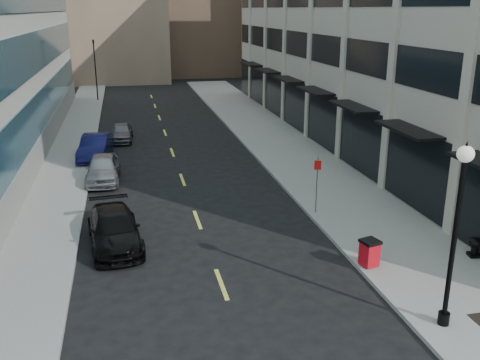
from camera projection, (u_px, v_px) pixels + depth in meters
name	position (u px, v px, depth m)	size (l,w,h in m)	color
sidewalk_right	(311.00, 170.00, 30.98)	(5.00, 80.00, 0.15)	gray
sidewalk_left	(59.00, 186.00, 28.16)	(3.00, 80.00, 0.15)	gray
building_right	(413.00, 9.00, 36.66)	(15.30, 46.50, 18.25)	#B4A898
skyline_stone	(274.00, 1.00, 72.85)	(10.00, 14.00, 20.00)	#B4A898
road_centerline	(189.00, 198.00, 26.70)	(0.15, 68.20, 0.01)	#D8CC4C
traffic_signal	(93.00, 44.00, 52.68)	(0.66, 0.66, 6.98)	black
car_black_pickup	(114.00, 229.00, 21.12)	(1.93, 4.75, 1.38)	black
car_silver_sedan	(103.00, 168.00, 29.01)	(1.74, 4.33, 1.48)	gray
car_blue_sedan	(96.00, 147.00, 33.37)	(1.61, 4.62, 1.52)	#121346
car_grey_sedan	(122.00, 132.00, 37.95)	(1.51, 3.74, 1.28)	slate
trash_bin	(369.00, 252.00, 19.15)	(0.75, 0.76, 1.00)	red
lamppost	(457.00, 222.00, 14.75)	(0.46, 0.46, 5.54)	black
sign_post	(317.00, 177.00, 23.86)	(0.29, 0.16, 2.63)	slate
urn_planter	(475.00, 245.00, 19.91)	(0.56, 0.56, 0.77)	black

